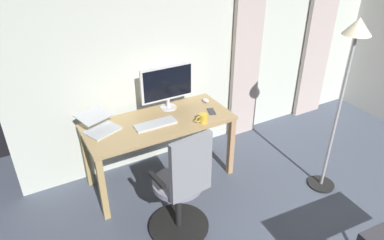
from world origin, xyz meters
TOP-DOWN VIEW (x-y plane):
  - back_room_partition at (0.00, -2.78)m, footprint 4.84×0.10m
  - curtain_left_panel at (-1.57, -2.67)m, footprint 0.47×0.06m
  - curtain_right_panel at (-0.35, -2.67)m, footprint 0.40×0.06m
  - desk at (1.02, -2.30)m, footprint 1.52×0.66m
  - office_chair at (1.18, -1.47)m, footprint 0.56×0.56m
  - computer_monitor at (0.80, -2.51)m, footprint 0.60×0.18m
  - computer_keyboard at (1.08, -2.23)m, footprint 0.43×0.15m
  - laptop at (1.59, -2.41)m, footprint 0.41×0.44m
  - computer_mouse at (0.37, -2.43)m, footprint 0.06×0.10m
  - cell_phone_face_up at (0.44, -2.19)m, footprint 0.11×0.16m
  - mug_coffee at (0.64, -2.04)m, footprint 0.13×0.09m
  - floor_lamp at (-0.45, -1.33)m, footprint 0.28×0.28m

SIDE VIEW (x-z plane):
  - office_chair at x=1.18m, z-range -0.04..1.07m
  - desk at x=1.02m, z-range 0.28..1.02m
  - cell_phone_face_up at x=0.44m, z-range 0.74..0.75m
  - computer_keyboard at x=1.08m, z-range 0.74..0.77m
  - computer_mouse at x=0.37m, z-range 0.74..0.78m
  - mug_coffee at x=0.64m, z-range 0.74..0.84m
  - laptop at x=1.59m, z-range 0.72..0.88m
  - computer_monitor at x=0.80m, z-range 0.78..1.26m
  - curtain_left_panel at x=-1.57m, z-range 0.00..2.37m
  - curtain_right_panel at x=-0.35m, z-range 0.00..2.37m
  - floor_lamp at x=-0.45m, z-range 0.46..2.28m
  - back_room_partition at x=0.00m, z-range 0.00..2.82m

